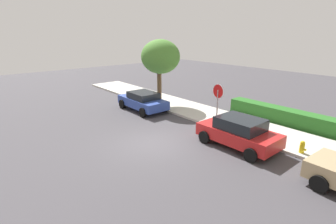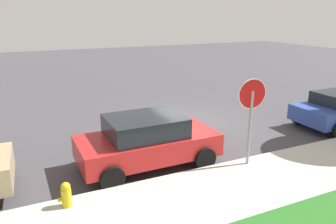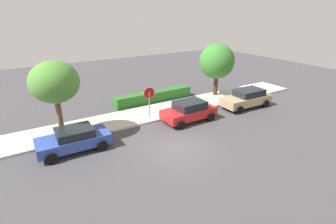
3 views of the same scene
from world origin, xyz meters
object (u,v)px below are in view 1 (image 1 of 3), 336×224
street_tree_near_corner (161,57)px  parked_car_red (239,132)px  stop_sign (218,98)px  parked_car_blue (143,101)px  fire_hydrant (302,148)px

street_tree_near_corner → parked_car_red: bearing=-12.5°
parked_car_red → street_tree_near_corner: (-8.42, 1.87, 2.87)m
stop_sign → parked_car_red: (2.50, -1.36, -1.03)m
parked_car_blue → stop_sign: bearing=13.6°
stop_sign → fire_hydrant: stop_sign is taller
parked_car_red → fire_hydrant: parked_car_red is taller
parked_car_red → fire_hydrant: size_ratio=5.51×
street_tree_near_corner → fire_hydrant: (10.88, -0.46, -3.28)m
stop_sign → fire_hydrant: size_ratio=3.61×
parked_car_red → fire_hydrant: 2.86m
parked_car_red → stop_sign: bearing=151.5°
fire_hydrant → stop_sign: bearing=-179.4°
stop_sign → parked_car_red: size_ratio=0.65×
parked_car_blue → parked_car_red: bearing=0.0°
parked_car_blue → fire_hydrant: (10.60, 1.41, -0.35)m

